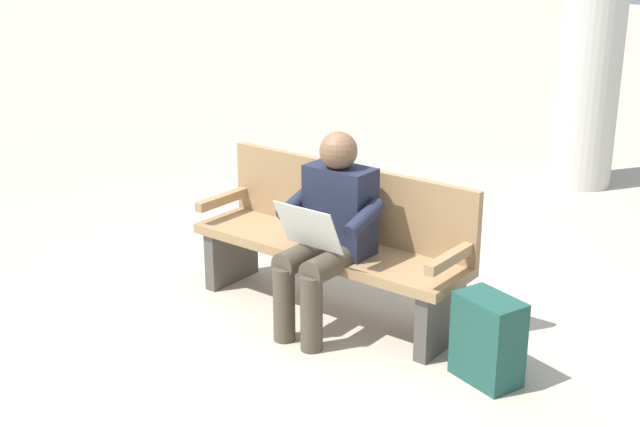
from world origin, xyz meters
TOP-DOWN VIEW (x-y plane):
  - ground_plane at (0.00, 0.00)m, footprint 40.00×40.00m
  - bench_near at (0.00, -0.07)m, footprint 1.81×0.53m
  - person_seated at (-0.14, 0.16)m, footprint 0.58×0.58m
  - backpack at (-1.18, 0.11)m, footprint 0.40×0.34m

SIDE VIEW (x-z plane):
  - ground_plane at x=0.00m, z-range 0.00..0.00m
  - backpack at x=-1.18m, z-range 0.00..0.47m
  - bench_near at x=0.00m, z-range 0.01..0.91m
  - person_seated at x=-0.14m, z-range 0.04..1.22m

